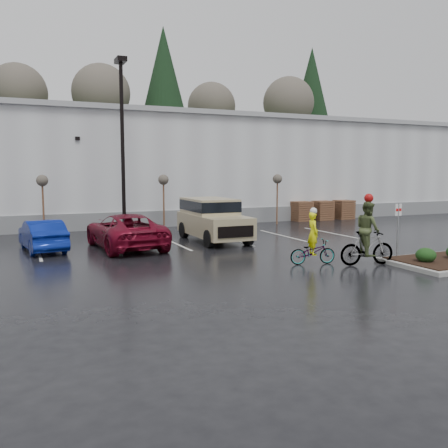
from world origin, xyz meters
name	(u,v)px	position (x,y,z in m)	size (l,w,h in m)	color
ground	(315,271)	(0.00, 0.00, 0.00)	(120.00, 120.00, 0.00)	black
warehouse	(149,168)	(0.00, 21.99, 3.65)	(60.50, 15.50, 7.20)	silver
wooded_ridge	(100,174)	(0.00, 45.00, 3.00)	(80.00, 25.00, 6.00)	#243817
lamppost	(122,127)	(-4.00, 12.00, 5.69)	(0.50, 1.00, 9.22)	black
sapling_west	(42,184)	(-8.00, 13.00, 2.73)	(0.60, 0.60, 3.20)	#533321
sapling_mid	(163,183)	(-1.50, 13.00, 2.73)	(0.60, 0.60, 3.20)	#533321
sapling_east	(277,182)	(6.00, 13.00, 2.73)	(0.60, 0.60, 3.20)	#533321
pallet_stack_a	(302,211)	(8.50, 14.00, 0.68)	(1.20, 1.20, 1.35)	#533321
pallet_stack_b	(322,210)	(10.20, 14.00, 0.68)	(1.20, 1.20, 1.35)	#533321
pallet_stack_c	(343,210)	(12.00, 14.00, 0.68)	(1.20, 1.20, 1.35)	#533321
shrub_a	(426,255)	(4.00, -1.00, 0.41)	(0.70, 0.70, 0.52)	black
fire_lane_sign	(398,224)	(3.80, 0.20, 1.41)	(0.30, 0.05, 2.20)	gray
car_blue	(42,235)	(-8.31, 8.12, 0.67)	(1.41, 4.05, 1.34)	navy
car_red	(125,231)	(-4.93, 7.37, 0.76)	(2.54, 5.50, 1.53)	maroon
suv_tan	(214,220)	(-0.54, 7.78, 1.03)	(2.20, 5.10, 2.06)	tan
cyclist_hivis	(313,246)	(0.57, 1.00, 0.65)	(1.80, 0.93, 2.08)	#3F3F44
cyclist_olive	(367,240)	(2.26, 0.06, 0.93)	(2.07, 1.04, 2.59)	#3F3F44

